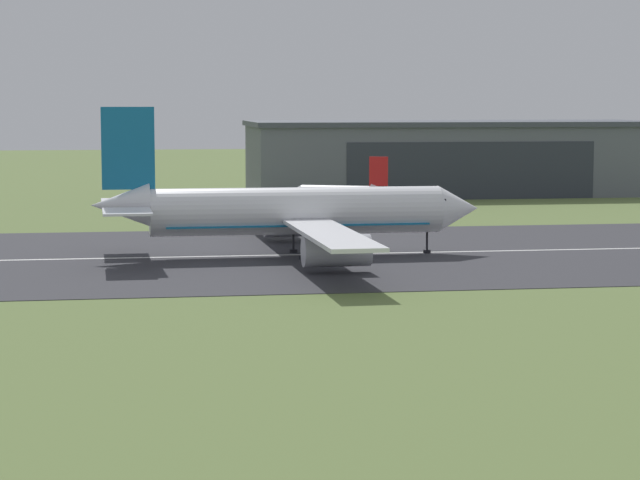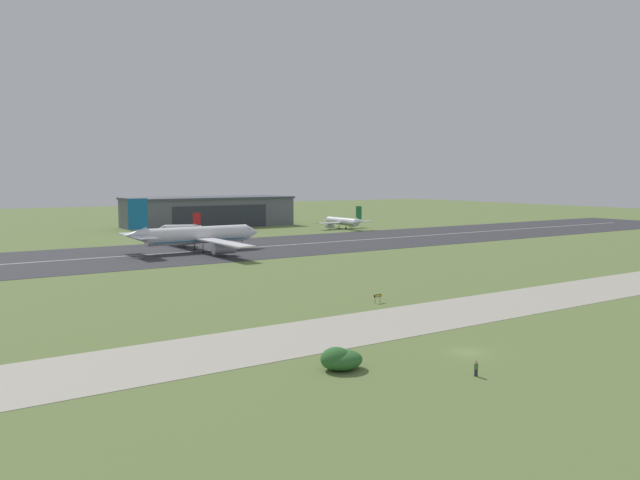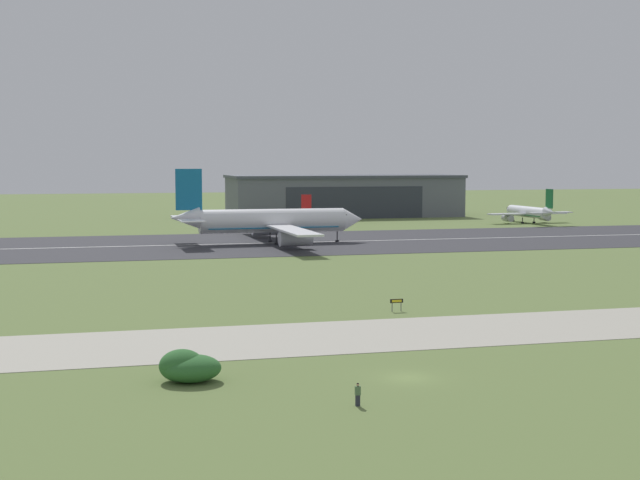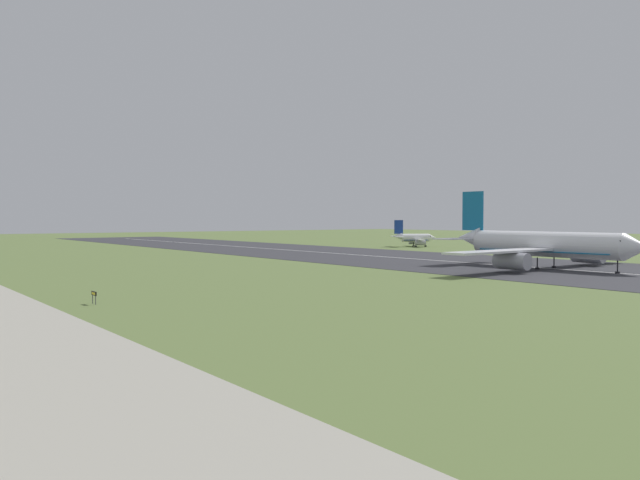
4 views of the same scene
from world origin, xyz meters
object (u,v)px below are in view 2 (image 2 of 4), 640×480
object	(u,v)px
airplane_parked_west	(343,222)
spectator_left	(476,368)
shrub_clump	(340,359)
runway_sign	(378,296)
airplane_parked_east	(180,228)
airplane_landing	(197,236)

from	to	relation	value
airplane_parked_west	spectator_left	size ratio (longest dim) A/B	15.08
shrub_clump	runway_sign	bearing A→B (deg)	45.36
runway_sign	airplane_parked_east	bearing A→B (deg)	83.63
airplane_landing	spectator_left	size ratio (longest dim) A/B	34.46
airplane_parked_west	airplane_landing	bearing A→B (deg)	-152.58
airplane_landing	airplane_parked_west	bearing A→B (deg)	27.42
shrub_clump	airplane_parked_east	bearing A→B (deg)	75.54
spectator_left	runway_sign	bearing A→B (deg)	67.05
airplane_parked_east	shrub_clump	world-z (taller)	airplane_parked_east
runway_sign	airplane_landing	bearing A→B (deg)	88.71
airplane_parked_east	spectator_left	bearing A→B (deg)	-100.14
runway_sign	spectator_left	xyz separation A→B (m)	(-16.19, -38.23, -0.24)
runway_sign	spectator_left	size ratio (longest dim) A/B	0.93
airplane_parked_west	shrub_clump	world-z (taller)	airplane_parked_west
runway_sign	spectator_left	bearing A→B (deg)	-112.95
airplane_landing	runway_sign	distance (m)	89.24
runway_sign	shrub_clump	bearing A→B (deg)	-134.64
airplane_landing	runway_sign	world-z (taller)	airplane_landing
airplane_parked_east	spectator_left	world-z (taller)	airplane_parked_east
airplane_landing	airplane_parked_east	bearing A→B (deg)	74.89
airplane_parked_east	shrub_clump	bearing A→B (deg)	-104.46
airplane_parked_east	airplane_parked_west	bearing A→B (deg)	-5.47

